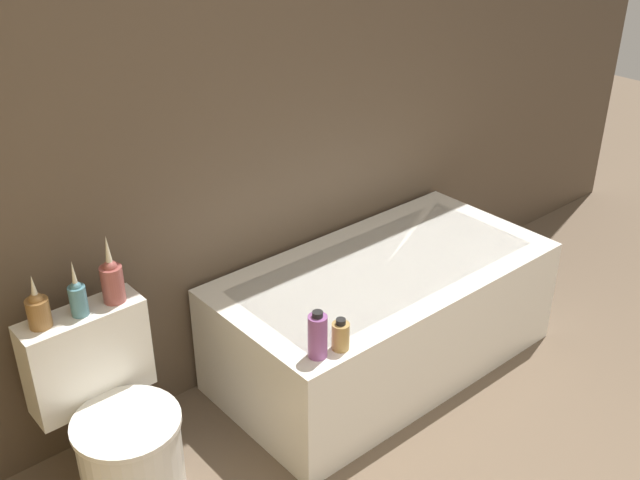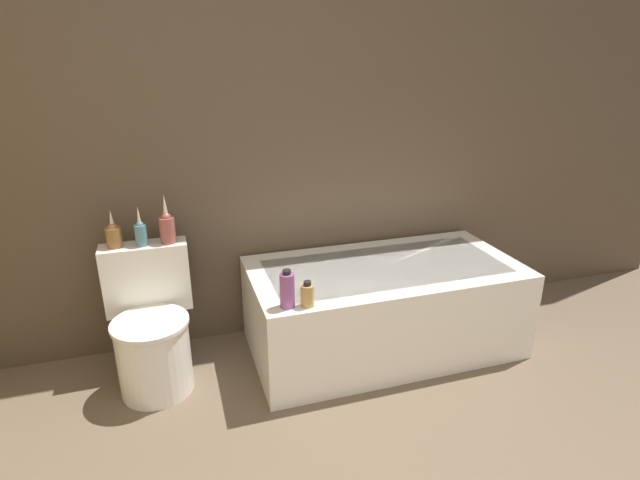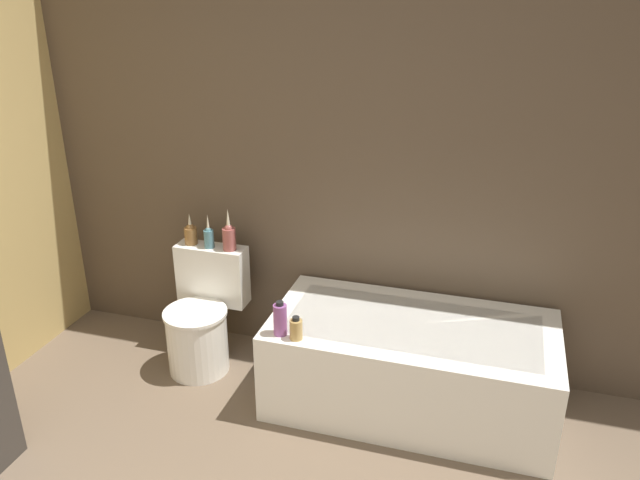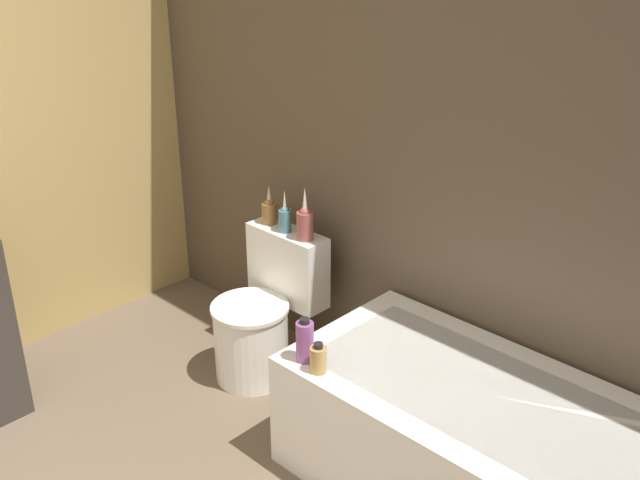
% 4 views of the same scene
% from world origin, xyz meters
% --- Properties ---
extents(wall_back_tiled, '(6.40, 0.06, 2.60)m').
position_xyz_m(wall_back_tiled, '(0.00, 2.29, 1.30)').
color(wall_back_tiled, brown).
rests_on(wall_back_tiled, ground_plane).
extents(bathtub, '(1.53, 0.78, 0.52)m').
position_xyz_m(bathtub, '(0.73, 1.86, 0.26)').
color(bathtub, white).
rests_on(bathtub, ground).
extents(toilet, '(0.44, 0.52, 0.71)m').
position_xyz_m(toilet, '(-0.55, 1.91, 0.31)').
color(toilet, white).
rests_on(toilet, ground).
extents(vase_gold, '(0.08, 0.08, 0.20)m').
position_xyz_m(vase_gold, '(-0.68, 2.09, 0.78)').
color(vase_gold, olive).
rests_on(vase_gold, toilet).
extents(vase_silver, '(0.06, 0.06, 0.21)m').
position_xyz_m(vase_silver, '(-0.55, 2.07, 0.79)').
color(vase_silver, teal).
rests_on(vase_silver, toilet).
extents(vase_bronze, '(0.08, 0.08, 0.26)m').
position_xyz_m(vase_bronze, '(-0.42, 2.07, 0.80)').
color(vase_bronze, '#994C47').
rests_on(vase_bronze, toilet).
extents(shampoo_bottle_tall, '(0.07, 0.07, 0.19)m').
position_xyz_m(shampoo_bottle_tall, '(0.09, 1.56, 0.61)').
color(shampoo_bottle_tall, '#8C4C8C').
rests_on(shampoo_bottle_tall, bathtub).
extents(shampoo_bottle_short, '(0.07, 0.07, 0.13)m').
position_xyz_m(shampoo_bottle_short, '(0.18, 1.54, 0.57)').
color(shampoo_bottle_short, tan).
rests_on(shampoo_bottle_short, bathtub).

